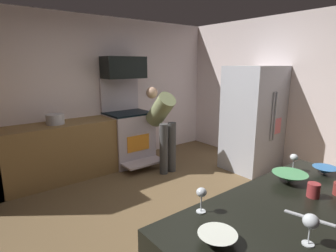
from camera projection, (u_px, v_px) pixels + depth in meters
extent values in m
cube|color=brown|center=(178.00, 216.00, 3.29)|extent=(5.20, 4.80, 0.02)
cube|color=silver|center=(93.00, 93.00, 4.79)|extent=(5.20, 0.12, 2.60)
cube|color=silver|center=(295.00, 94.00, 4.53)|extent=(0.12, 4.80, 2.60)
cube|color=olive|center=(51.00, 154.00, 4.16)|extent=(2.40, 0.60, 0.90)
cube|color=#BEB0B8|center=(129.00, 139.00, 4.97)|extent=(0.76, 0.64, 0.92)
cube|color=black|center=(128.00, 113.00, 4.86)|extent=(0.76, 0.64, 0.03)
cube|color=#BEB0B8|center=(120.00, 94.00, 5.02)|extent=(0.76, 0.06, 0.60)
cube|color=orange|center=(138.00, 143.00, 4.72)|extent=(0.44, 0.01, 0.28)
cube|color=#BEB0B8|center=(144.00, 162.00, 4.67)|extent=(0.72, 0.33, 0.03)
cube|color=black|center=(124.00, 68.00, 4.76)|extent=(0.74, 0.38, 0.38)
cube|color=#B5B9C3|center=(253.00, 119.00, 4.64)|extent=(0.89, 0.73, 1.77)
cylinder|color=#B5B9C3|center=(272.00, 117.00, 4.31)|extent=(0.02, 0.02, 0.79)
cylinder|color=#B5B9C3|center=(275.00, 116.00, 4.36)|extent=(0.02, 0.02, 0.79)
cube|color=pink|center=(278.00, 126.00, 4.48)|extent=(0.20, 0.01, 0.26)
cylinder|color=#424242|center=(164.00, 149.00, 4.47)|extent=(0.14, 0.14, 0.85)
cylinder|color=#424242|center=(172.00, 147.00, 4.57)|extent=(0.14, 0.14, 0.85)
cylinder|color=#848D5E|center=(161.00, 110.00, 4.53)|extent=(0.30, 0.61, 0.61)
sphere|color=tan|center=(152.00, 93.00, 4.66)|extent=(0.20, 0.20, 0.20)
cone|color=#3776BC|center=(325.00, 171.00, 2.25)|extent=(0.19, 0.19, 0.06)
cone|color=white|center=(217.00, 238.00, 1.38)|extent=(0.20, 0.20, 0.05)
cone|color=#52A062|center=(289.00, 177.00, 2.10)|extent=(0.26, 0.26, 0.07)
cylinder|color=silver|center=(201.00, 211.00, 1.67)|extent=(0.06, 0.06, 0.01)
cylinder|color=silver|center=(201.00, 204.00, 1.66)|extent=(0.01, 0.01, 0.10)
ellipsoid|color=silver|center=(201.00, 192.00, 1.65)|extent=(0.06, 0.06, 0.06)
cylinder|color=silver|center=(308.00, 244.00, 1.37)|extent=(0.06, 0.06, 0.01)
cylinder|color=silver|center=(309.00, 236.00, 1.36)|extent=(0.01, 0.01, 0.09)
ellipsoid|color=silver|center=(311.00, 221.00, 1.34)|extent=(0.08, 0.08, 0.07)
cylinder|color=silver|center=(293.00, 171.00, 2.31)|extent=(0.06, 0.06, 0.01)
cylinder|color=silver|center=(293.00, 165.00, 2.30)|extent=(0.01, 0.01, 0.09)
ellipsoid|color=silver|center=(294.00, 157.00, 2.29)|extent=(0.06, 0.06, 0.06)
cylinder|color=#A03233|center=(313.00, 190.00, 1.85)|extent=(0.08, 0.08, 0.10)
cube|color=#B7BABF|center=(309.00, 218.00, 1.60)|extent=(0.09, 0.27, 0.01)
cylinder|color=#B8B7BE|center=(55.00, 119.00, 4.11)|extent=(0.27, 0.27, 0.16)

